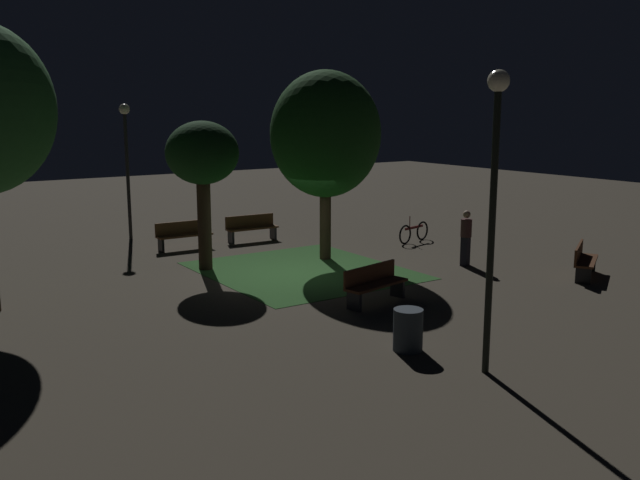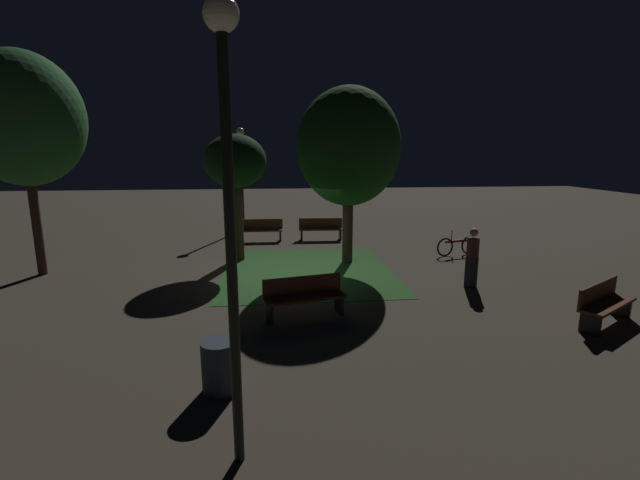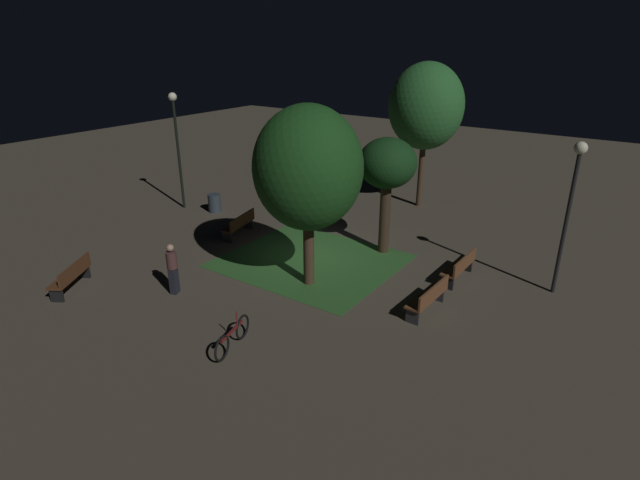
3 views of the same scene
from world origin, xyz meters
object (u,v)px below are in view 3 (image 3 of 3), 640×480
at_px(bicycle, 233,337).
at_px(trash_bin, 214,203).
at_px(lamp_post_plaza_east, 572,194).
at_px(tree_back_right, 387,166).
at_px(tree_near_wall, 308,169).
at_px(bench_path_side, 460,266).
at_px(bench_lawn_edge, 429,297).
at_px(tree_lawn_side, 426,107).
at_px(pedestrian, 172,268).
at_px(bench_front_left, 240,224).
at_px(lamp_post_near_wall, 176,133).
at_px(bench_by_lamp, 72,275).

bearing_deg(bicycle, trash_bin, 48.18).
bearing_deg(lamp_post_plaza_east, tree_back_right, 92.05).
bearing_deg(tree_near_wall, lamp_post_plaza_east, -59.77).
distance_m(tree_near_wall, trash_bin, 8.87).
relative_size(bench_path_side, lamp_post_plaza_east, 0.39).
distance_m(bench_lawn_edge, bench_path_side, 2.48).
bearing_deg(bicycle, tree_near_wall, 7.83).
bearing_deg(tree_lawn_side, pedestrian, 168.22).
xyz_separation_m(bench_lawn_edge, bench_path_side, (2.48, -0.00, 0.00)).
relative_size(bench_front_left, tree_back_right, 0.45).
distance_m(bench_lawn_edge, lamp_post_near_wall, 13.54).
bearing_deg(lamp_post_near_wall, bicycle, -125.30).
bearing_deg(bench_front_left, pedestrian, -160.41).
bearing_deg(tree_back_right, lamp_post_near_wall, 94.23).
distance_m(bench_by_lamp, tree_back_right, 10.72).
relative_size(tree_lawn_side, lamp_post_near_wall, 1.24).
xyz_separation_m(bench_by_lamp, bicycle, (0.51, -6.29, -0.14)).
distance_m(bench_lawn_edge, tree_lawn_side, 10.59).
relative_size(bench_lawn_edge, tree_back_right, 0.44).
xyz_separation_m(bicycle, pedestrian, (1.13, 3.53, 0.51)).
bearing_deg(bench_by_lamp, bench_path_side, -52.17).
xyz_separation_m(lamp_post_near_wall, lamp_post_plaza_east, (0.94, -15.66, -0.27)).
bearing_deg(tree_back_right, bicycle, 178.59).
bearing_deg(bench_lawn_edge, lamp_post_plaza_east, -38.56).
bearing_deg(bench_front_left, bench_by_lamp, 169.92).
distance_m(bench_path_side, bench_by_lamp, 12.15).
bearing_deg(bench_front_left, tree_near_wall, -110.79).
bearing_deg(lamp_post_plaza_east, pedestrian, 125.09).
relative_size(bench_by_lamp, trash_bin, 2.23).
xyz_separation_m(bench_front_left, bicycle, (-5.77, -5.18, -0.14)).
bearing_deg(tree_near_wall, tree_lawn_side, 2.74).
bearing_deg(lamp_post_near_wall, tree_lawn_side, -53.59).
distance_m(lamp_post_near_wall, lamp_post_plaza_east, 15.69).
bearing_deg(tree_lawn_side, trash_bin, 130.24).
bearing_deg(tree_near_wall, bench_front_left, 69.21).
xyz_separation_m(tree_lawn_side, lamp_post_near_wall, (-6.42, 8.70, -1.06)).
bearing_deg(tree_back_right, bench_front_left, 108.85).
distance_m(lamp_post_near_wall, trash_bin, 3.42).
height_order(bench_front_left, pedestrian, pedestrian).
distance_m(tree_near_wall, lamp_post_plaza_east, 7.56).
xyz_separation_m(bench_path_side, tree_back_right, (0.66, 3.11, 2.70)).
distance_m(tree_lawn_side, lamp_post_near_wall, 10.86).
bearing_deg(pedestrian, lamp_post_near_wall, 47.10).
xyz_separation_m(bench_front_left, tree_near_wall, (-1.76, -4.63, 3.24)).
bearing_deg(trash_bin, bench_lawn_edge, -103.76).
bearing_deg(tree_back_right, tree_near_wall, 168.38).
bearing_deg(pedestrian, bench_front_left, 19.59).
distance_m(trash_bin, pedestrian, 7.66).
bearing_deg(pedestrian, lamp_post_plaza_east, -54.91).
distance_m(lamp_post_plaza_east, trash_bin, 14.35).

